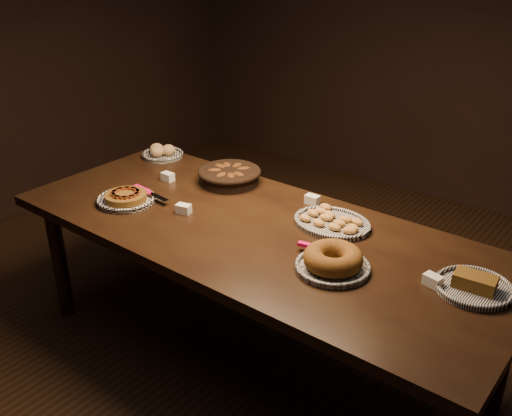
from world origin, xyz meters
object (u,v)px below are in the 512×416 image
Objects in this scene: apple_tart_plate at (126,198)px; bundt_cake_plate at (333,261)px; buffet_table at (255,241)px; madeleine_platter at (332,222)px.

bundt_cake_plate is (1.16, 0.09, 0.02)m from apple_tart_plate.
buffet_table is at bearing 8.40° from apple_tart_plate.
apple_tart_plate is 0.94× the size of bundt_cake_plate.
bundt_cake_plate reaches higher than buffet_table.
apple_tart_plate is 0.94× the size of madeleine_platter.
buffet_table is 0.50m from bundt_cake_plate.
apple_tart_plate reaches higher than buffet_table.
apple_tart_plate is at bearing -164.89° from buffet_table.
bundt_cake_plate is at bearing -63.98° from madeleine_platter.
bundt_cake_plate reaches higher than madeleine_platter.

